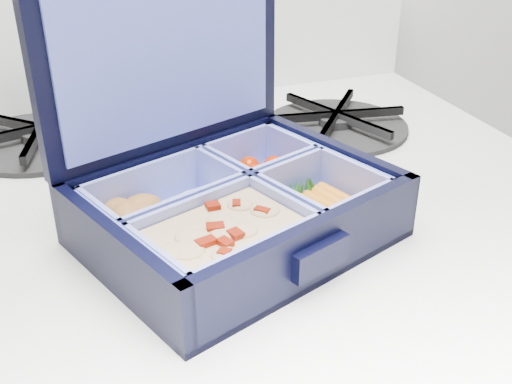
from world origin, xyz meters
name	(u,v)px	position (x,y,z in m)	size (l,w,h in m)	color
bento_box	(237,210)	(0.54, 1.58, 0.99)	(0.23, 0.18, 0.06)	black
burner_grate	(336,119)	(0.72, 1.76, 0.98)	(0.17, 0.17, 0.02)	black
burner_grate_rear	(42,135)	(0.40, 1.83, 0.97)	(0.17, 0.17, 0.02)	black
fork	(207,163)	(0.55, 1.72, 0.97)	(0.02, 0.17, 0.01)	silver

